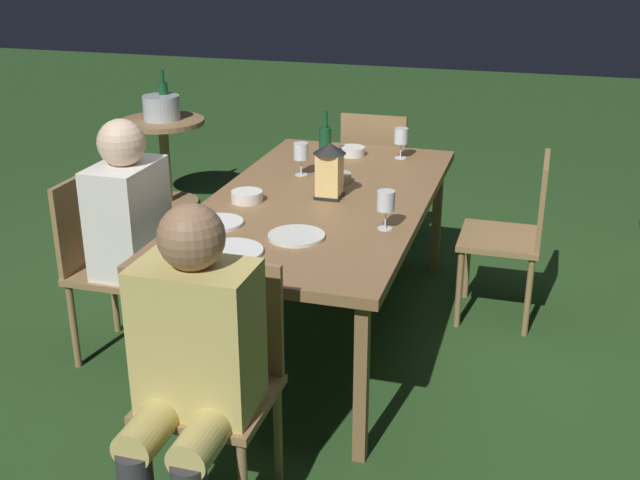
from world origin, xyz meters
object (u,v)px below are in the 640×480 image
Objects in this scene: chair_side_left_b at (107,258)px; bowl_salad at (247,196)px; person_in_cream at (142,232)px; side_table at (164,148)px; wine_glass_b at (386,203)px; plate_c at (231,251)px; dining_table at (320,207)px; chair_side_right_a at (515,231)px; wine_glass_c at (301,153)px; wine_glass_a at (401,137)px; bowl_bread at (338,177)px; bowl_olives at (352,151)px; person_in_mustard at (190,365)px; ice_bucket at (161,106)px; plate_b at (296,236)px; plate_a at (219,223)px; chair_head_near at (376,172)px; chair_head_far at (218,375)px; green_bottle_on_table at (325,144)px; lantern_centerpiece at (329,167)px.

chair_side_left_b reaches higher than bowl_salad.
person_in_cream reaches higher than side_table.
plate_c is (0.43, -0.53, -0.11)m from wine_glass_b.
person_in_cream is 4.44× the size of plate_c.
chair_side_right_a reaches higher than dining_table.
wine_glass_c is at bearing -177.32° from plate_c.
wine_glass_a is 1.28× the size of bowl_bread.
bowl_olives is (-1.08, -0.42, -0.09)m from wine_glass_b.
person_in_mustard is 3.45m from ice_bucket.
bowl_olives is at bearing 175.87° from plate_c.
plate_b is 2.70m from ice_bucket.
ice_bucket is (-1.14, -2.53, 0.25)m from chair_side_right_a.
plate_a is at bearing -8.79° from wine_glass_c.
chair_side_left_b is 0.71m from bowl_salad.
ice_bucket is at bearing 180.00° from side_table.
wine_glass_c is at bearing -173.68° from person_in_mustard.
chair_head_near is 5.15× the size of wine_glass_c.
chair_head_far reaches higher than bowl_salad.
bowl_salad is at bearing -14.41° from green_bottle_on_table.
person_in_mustard reaches higher than dining_table.
chair_side_left_b is at bearing 19.94° from ice_bucket.
wine_glass_b is at bearing 30.69° from green_bottle_on_table.
chair_head_near is 1.46m from bowl_salad.
lantern_centerpiece is (-1.46, 0.04, 0.23)m from person_in_mustard.
bowl_salad is (0.60, -1.21, 0.26)m from chair_side_right_a.
plate_a is at bearing -23.96° from wine_glass_a.
ice_bucket reaches higher than wine_glass_c.
plate_c is (1.07, 0.05, -0.11)m from wine_glass_c.
chair_head_far is at bearing -4.17° from plate_b.
dining_table is at bearing 0.00° from chair_head_near.
bowl_bread is at bearing 134.37° from person_in_cream.
ice_bucket is at bearing -142.70° from bowl_salad.
chair_head_near is 0.79m from green_bottle_on_table.
bowl_salad is (0.91, -0.27, 0.00)m from bowl_olives.
chair_head_near is 6.01× the size of bowl_olives.
green_bottle_on_table is 0.25m from bowl_olives.
lantern_centerpiece reaches higher than chair_head_far.
person_in_mustard is at bearing 0.00° from dining_table.
wine_glass_c reaches higher than plate_b.
person_in_mustard reaches higher than chair_side_left_b.
wine_glass_c is at bearing -83.19° from chair_side_right_a.
green_bottle_on_table is at bearing 55.27° from side_table.
bowl_olives is (-1.28, -0.09, 0.02)m from plate_b.
bowl_bread is (-0.70, 0.91, 0.26)m from chair_side_left_b.
wine_glass_a is at bearing 149.48° from bowl_salad.
wine_glass_a is at bearing 26.38° from chair_head_near.
ice_bucket is at bearing -113.58° from wine_glass_a.
bowl_bread is at bearing -174.51° from lantern_centerpiece.
chair_side_right_a is 3.36× the size of plate_c.
plate_b is at bearing 85.61° from chair_side_left_b.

